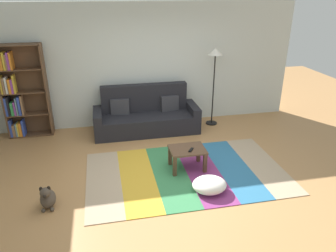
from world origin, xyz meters
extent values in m
plane|color=#B27F4C|center=(0.00, 0.00, 0.00)|extent=(14.00, 14.00, 0.00)
cube|color=silver|center=(0.00, 2.55, 1.35)|extent=(6.80, 0.10, 2.70)
cube|color=tan|center=(-1.13, 0.10, 0.01)|extent=(0.57, 2.05, 0.01)
cube|color=gold|center=(-0.56, 0.10, 0.01)|extent=(0.57, 2.05, 0.01)
cube|color=#387F4C|center=(0.01, 0.10, 0.01)|extent=(0.57, 2.05, 0.01)
cube|color=#843370|center=(0.57, 0.10, 0.01)|extent=(0.57, 2.05, 0.01)
cube|color=teal|center=(1.14, 0.10, 0.01)|extent=(0.57, 2.05, 0.01)
cube|color=tan|center=(1.70, 0.10, 0.01)|extent=(0.57, 2.05, 0.01)
cube|color=black|center=(-0.13, 1.95, 0.20)|extent=(1.90, 0.80, 0.40)
cube|color=black|center=(-0.13, 2.25, 0.70)|extent=(1.90, 0.20, 0.60)
cube|color=black|center=(-1.17, 1.95, 0.28)|extent=(0.18, 0.80, 0.56)
cube|color=black|center=(0.91, 1.95, 0.28)|extent=(0.18, 0.80, 0.56)
cube|color=#333338|center=(-0.68, 2.13, 0.56)|extent=(0.42, 0.19, 0.36)
cube|color=#333338|center=(0.42, 2.13, 0.56)|extent=(0.42, 0.19, 0.36)
cube|color=brown|center=(-3.02, 2.30, 0.97)|extent=(0.04, 0.28, 1.94)
cube|color=brown|center=(-2.16, 2.30, 0.97)|extent=(0.04, 0.28, 1.94)
cube|color=brown|center=(-2.59, 2.43, 0.97)|extent=(0.90, 0.01, 1.94)
cube|color=brown|center=(-2.59, 2.30, 0.02)|extent=(0.86, 0.28, 0.02)
cube|color=brown|center=(-2.59, 2.30, 0.49)|extent=(0.86, 0.28, 0.02)
cube|color=brown|center=(-2.59, 2.30, 0.97)|extent=(0.86, 0.28, 0.02)
cube|color=brown|center=(-2.59, 2.30, 1.45)|extent=(0.86, 0.28, 0.02)
cube|color=brown|center=(-2.59, 2.30, 1.92)|extent=(0.86, 0.28, 0.02)
cube|color=#334CB2|center=(-2.98, 2.26, 0.21)|extent=(0.05, 0.17, 0.37)
cube|color=#8C6647|center=(-2.92, 2.25, 0.16)|extent=(0.05, 0.16, 0.26)
cube|color=#668C99|center=(-2.87, 2.28, 0.17)|extent=(0.03, 0.22, 0.28)
cube|color=gold|center=(-2.84, 2.26, 0.17)|extent=(0.03, 0.17, 0.29)
cube|color=orange|center=(-2.79, 2.26, 0.17)|extent=(0.05, 0.17, 0.29)
cube|color=#334CB2|center=(-2.74, 2.27, 0.20)|extent=(0.04, 0.21, 0.35)
cube|color=#334CB2|center=(-2.98, 2.26, 0.70)|extent=(0.04, 0.19, 0.38)
cube|color=black|center=(-2.94, 2.30, 0.71)|extent=(0.04, 0.25, 0.40)
cube|color=green|center=(-2.88, 2.26, 0.65)|extent=(0.05, 0.18, 0.28)
cube|color=purple|center=(-2.82, 2.28, 0.65)|extent=(0.04, 0.22, 0.29)
cube|color=#668C99|center=(-2.78, 2.29, 0.69)|extent=(0.03, 0.24, 0.37)
cube|color=#334CB2|center=(-2.73, 2.29, 0.70)|extent=(0.05, 0.25, 0.39)
cube|color=#8C6647|center=(-2.67, 2.26, 0.71)|extent=(0.04, 0.18, 0.42)
cube|color=gold|center=(-2.99, 2.27, 1.16)|extent=(0.03, 0.20, 0.35)
cube|color=#8C6647|center=(-2.94, 2.29, 1.14)|extent=(0.04, 0.23, 0.32)
cube|color=silver|center=(-2.89, 2.26, 1.15)|extent=(0.04, 0.18, 0.33)
cube|color=orange|center=(-2.84, 2.26, 1.13)|extent=(0.05, 0.19, 0.29)
cube|color=purple|center=(-2.79, 2.27, 1.12)|extent=(0.04, 0.21, 0.29)
cube|color=gold|center=(-2.75, 2.25, 1.17)|extent=(0.03, 0.17, 0.37)
cube|color=orange|center=(-2.94, 2.28, 1.60)|extent=(0.04, 0.22, 0.28)
cube|color=orange|center=(-2.90, 2.27, 1.61)|extent=(0.04, 0.20, 0.30)
cube|color=gold|center=(-2.85, 2.29, 1.63)|extent=(0.04, 0.23, 0.35)
cube|color=#8C6647|center=(-2.81, 2.26, 1.61)|extent=(0.03, 0.19, 0.30)
cube|color=purple|center=(-2.77, 2.26, 1.63)|extent=(0.04, 0.17, 0.34)
cube|color=orange|center=(-2.73, 2.29, 1.63)|extent=(0.04, 0.24, 0.34)
cube|color=#513826|center=(0.33, 0.24, 0.38)|extent=(0.61, 0.46, 0.04)
cube|color=#513826|center=(0.07, 0.05, 0.19)|extent=(0.06, 0.06, 0.35)
cube|color=#513826|center=(0.60, 0.05, 0.19)|extent=(0.06, 0.06, 0.35)
cube|color=#513826|center=(0.07, 0.43, 0.19)|extent=(0.06, 0.06, 0.35)
cube|color=#513826|center=(0.60, 0.43, 0.19)|extent=(0.06, 0.06, 0.35)
ellipsoid|color=white|center=(0.50, -0.50, 0.12)|extent=(0.54, 0.47, 0.22)
ellipsoid|color=#473D33|center=(-1.92, -0.37, 0.13)|extent=(0.22, 0.30, 0.26)
sphere|color=#473D33|center=(-1.92, -0.47, 0.30)|extent=(0.15, 0.15, 0.15)
ellipsoid|color=black|center=(-1.92, -0.53, 0.29)|extent=(0.06, 0.07, 0.05)
ellipsoid|color=black|center=(-1.98, -0.45, 0.36)|extent=(0.05, 0.04, 0.08)
ellipsoid|color=black|center=(-1.87, -0.45, 0.36)|extent=(0.05, 0.04, 0.08)
sphere|color=#473D33|center=(-1.98, -0.50, 0.03)|extent=(0.06, 0.06, 0.06)
sphere|color=#473D33|center=(-1.86, -0.50, 0.03)|extent=(0.06, 0.06, 0.06)
cylinder|color=black|center=(1.43, 2.09, 0.01)|extent=(0.26, 0.26, 0.02)
cylinder|color=black|center=(1.43, 2.09, 0.82)|extent=(0.03, 0.03, 1.59)
cone|color=white|center=(1.43, 2.09, 1.68)|extent=(0.32, 0.32, 0.14)
cube|color=black|center=(0.37, 0.16, 0.41)|extent=(0.12, 0.15, 0.02)
camera|label=1|loc=(-1.01, -4.50, 2.97)|focal=34.32mm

